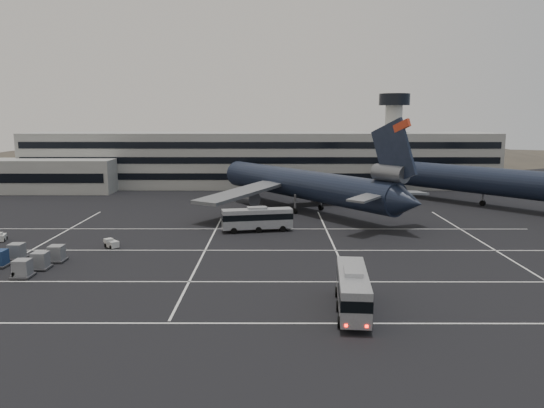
{
  "coord_description": "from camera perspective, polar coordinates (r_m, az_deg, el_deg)",
  "views": [
    {
      "loc": [
        3.41,
        -66.84,
        18.28
      ],
      "look_at": [
        3.19,
        12.87,
        5.0
      ],
      "focal_mm": 35.0,
      "sensor_mm": 36.0,
      "label": 1
    }
  ],
  "objects": [
    {
      "name": "trijet_far",
      "position": [
        116.33,
        22.26,
        2.41
      ],
      "size": [
        41.79,
        47.5,
        18.08
      ],
      "rotation": [
        0.0,
        0.0,
        0.7
      ],
      "color": "black",
      "rests_on": "ground"
    },
    {
      "name": "hills",
      "position": [
        239.22,
        3.65,
        2.15
      ],
      "size": [
        352.0,
        180.0,
        44.0
      ],
      "color": "#38332B",
      "rests_on": "ground"
    },
    {
      "name": "terminal",
      "position": [
        138.6,
        -2.48,
        4.75
      ],
      "size": [
        125.0,
        26.0,
        24.0
      ],
      "color": "gray",
      "rests_on": "ground"
    },
    {
      "name": "lane_markings",
      "position": [
        70.04,
        -1.87,
        -5.67
      ],
      "size": [
        90.0,
        55.62,
        0.01
      ],
      "color": "silver",
      "rests_on": "ground"
    },
    {
      "name": "ground",
      "position": [
        69.38,
        -2.68,
        -5.83
      ],
      "size": [
        260.0,
        260.0,
        0.0
      ],
      "primitive_type": "plane",
      "color": "black",
      "rests_on": "ground"
    },
    {
      "name": "tug_a",
      "position": [
        87.98,
        -27.13,
        -3.19
      ],
      "size": [
        1.78,
        2.38,
        1.37
      ],
      "rotation": [
        0.0,
        0.0,
        0.26
      ],
      "color": "#B9B9B5",
      "rests_on": "ground"
    },
    {
      "name": "uld_cluster",
      "position": [
        71.63,
        -25.52,
        -5.43
      ],
      "size": [
        9.3,
        10.48,
        2.08
      ],
      "rotation": [
        0.0,
        0.0,
        -0.18
      ],
      "color": "#2D2D30",
      "rests_on": "ground"
    },
    {
      "name": "bus_near",
      "position": [
        50.97,
        8.68,
        -8.96
      ],
      "size": [
        3.82,
        11.97,
        4.16
      ],
      "rotation": [
        0.0,
        0.0,
        -0.09
      ],
      "color": "gray",
      "rests_on": "ground"
    },
    {
      "name": "trijet_main",
      "position": [
        102.56,
        3.41,
        2.14
      ],
      "size": [
        40.01,
        49.98,
        18.08
      ],
      "rotation": [
        0.0,
        0.0,
        0.62
      ],
      "color": "black",
      "rests_on": "ground"
    },
    {
      "name": "tug_b",
      "position": [
        77.77,
        -16.82,
        -4.08
      ],
      "size": [
        2.42,
        2.46,
        1.39
      ],
      "rotation": [
        0.0,
        0.0,
        0.76
      ],
      "color": "#B9B9B5",
      "rests_on": "ground"
    },
    {
      "name": "bus_far",
      "position": [
        84.67,
        -1.6,
        -1.51
      ],
      "size": [
        11.56,
        4.74,
        3.98
      ],
      "rotation": [
        0.0,
        0.0,
        1.77
      ],
      "color": "gray",
      "rests_on": "ground"
    }
  ]
}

